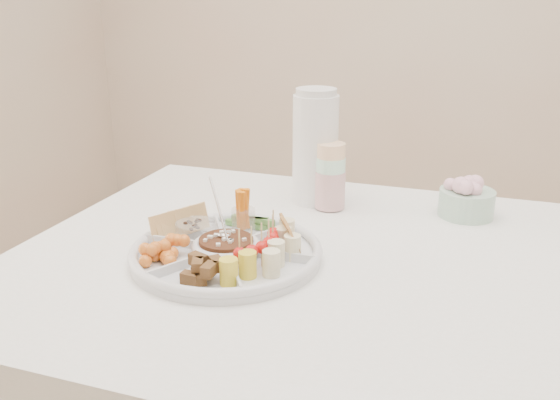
% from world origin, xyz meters
% --- Properties ---
extents(party_tray, '(0.39, 0.39, 0.04)m').
position_xyz_m(party_tray, '(-0.31, -0.08, 0.78)').
color(party_tray, silver).
rests_on(party_tray, dining_table).
extents(bean_dip, '(0.11, 0.11, 0.04)m').
position_xyz_m(bean_dip, '(-0.31, -0.08, 0.79)').
color(bean_dip, '#412314').
rests_on(bean_dip, party_tray).
extents(tortillas, '(0.10, 0.10, 0.06)m').
position_xyz_m(tortillas, '(-0.20, -0.01, 0.80)').
color(tortillas, olive).
rests_on(tortillas, party_tray).
extents(carrot_cucumber, '(0.10, 0.10, 0.09)m').
position_xyz_m(carrot_cucumber, '(-0.31, 0.05, 0.82)').
color(carrot_cucumber, orange).
rests_on(carrot_cucumber, party_tray).
extents(pita_raisins, '(0.12, 0.12, 0.06)m').
position_xyz_m(pita_raisins, '(-0.42, -0.01, 0.80)').
color(pita_raisins, '#E4C068').
rests_on(pita_raisins, party_tray).
extents(cherries, '(0.12, 0.12, 0.05)m').
position_xyz_m(cherries, '(-0.42, -0.14, 0.79)').
color(cherries, orange).
rests_on(cherries, party_tray).
extents(granola_chunks, '(0.09, 0.09, 0.04)m').
position_xyz_m(granola_chunks, '(-0.30, -0.21, 0.79)').
color(granola_chunks, '#49351E').
rests_on(granola_chunks, party_tray).
extents(banana_tomato, '(0.11, 0.11, 0.09)m').
position_xyz_m(banana_tomato, '(-0.19, -0.14, 0.82)').
color(banana_tomato, '#E4C978').
rests_on(banana_tomato, party_tray).
extents(cup_stack, '(0.08, 0.08, 0.21)m').
position_xyz_m(cup_stack, '(-0.19, 0.29, 0.86)').
color(cup_stack, silver).
rests_on(cup_stack, dining_table).
extents(thermos, '(0.13, 0.13, 0.30)m').
position_xyz_m(thermos, '(-0.24, 0.32, 0.91)').
color(thermos, white).
rests_on(thermos, dining_table).
extents(flower_bowl, '(0.17, 0.17, 0.10)m').
position_xyz_m(flower_bowl, '(0.14, 0.34, 0.81)').
color(flower_bowl, silver).
rests_on(flower_bowl, dining_table).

